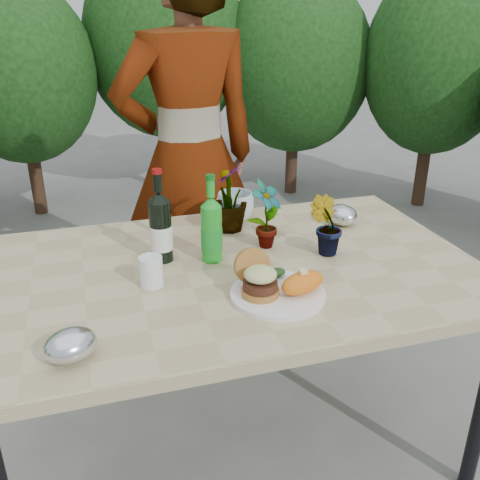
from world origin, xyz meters
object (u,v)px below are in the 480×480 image
object	(u,v)px
dinner_plate	(278,294)
person	(189,159)
wine_bottle	(161,228)
patio_table	(233,282)

from	to	relation	value
dinner_plate	person	size ratio (longest dim) A/B	0.15
dinner_plate	person	bearing A→B (deg)	93.03
wine_bottle	person	distance (m)	0.69
patio_table	wine_bottle	distance (m)	0.30
dinner_plate	person	xyz separation A→B (m)	(-0.05, 0.99, 0.15)
wine_bottle	person	size ratio (longest dim) A/B	0.17
person	wine_bottle	bearing A→B (deg)	62.94
wine_bottle	person	world-z (taller)	person
patio_table	wine_bottle	world-z (taller)	wine_bottle
dinner_plate	wine_bottle	xyz separation A→B (m)	(-0.28, 0.34, 0.11)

